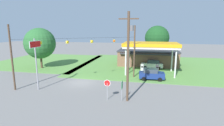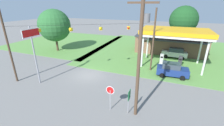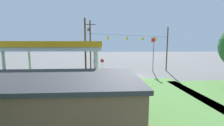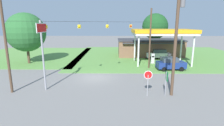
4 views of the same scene
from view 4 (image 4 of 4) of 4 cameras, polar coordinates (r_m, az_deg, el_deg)
ground_plane at (r=22.62m, az=-5.56°, el=-4.79°), size 160.00×160.00×0.00m
grass_verge_station_corner at (r=39.36m, az=15.61°, el=2.34°), size 36.00×28.00×0.04m
grass_verge_opposite_corner at (r=42.29m, az=-25.20°, el=2.28°), size 24.00×24.00×0.04m
gas_station_canopy at (r=30.89m, az=16.18°, el=9.53°), size 9.97×6.39×5.86m
gas_station_store at (r=38.51m, az=12.18°, el=4.97°), size 13.60×6.81×3.55m
fuel_pump_near at (r=31.08m, az=13.14°, el=1.34°), size 0.71×0.56×1.75m
fuel_pump_far at (r=31.82m, az=18.16°, el=1.29°), size 0.71×0.56×1.75m
car_at_pumps_front at (r=27.41m, az=18.53°, el=-0.18°), size 4.23×2.29×1.91m
car_at_pumps_rear at (r=35.65m, az=14.80°, el=2.90°), size 4.46×2.12×1.90m
stop_sign_roadside at (r=16.77m, az=11.68°, el=-4.77°), size 0.80×0.08×2.50m
stop_sign_overhead at (r=18.70m, az=-21.81°, el=6.43°), size 0.22×2.33×7.14m
route_sign at (r=17.31m, az=17.33°, el=-4.90°), size 0.10×0.70×2.40m
utility_pole_main at (r=16.92m, az=20.30°, el=8.41°), size 2.20×0.44×10.28m
signal_span_gantry at (r=21.66m, az=-5.84°, el=7.67°), size 15.95×10.24×9.00m
tree_behind_station at (r=43.72m, az=13.86°, el=11.52°), size 6.08×6.08×9.21m
tree_west_verge at (r=33.14m, az=-26.27°, el=8.97°), size 6.50×6.50×8.62m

